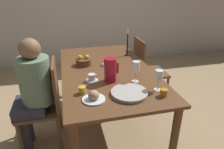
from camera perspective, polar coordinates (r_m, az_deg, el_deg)
ground_plane at (r=2.59m, az=-1.41°, el=-13.48°), size 20.00×20.00×0.00m
wall_back at (r=4.25m, az=-8.54°, el=20.40°), size 10.00×0.06×2.60m
dining_table at (r=2.25m, az=-1.58°, el=-0.61°), size 0.97×1.74×0.73m
chair_person_side at (r=2.16m, az=-18.40°, el=-7.77°), size 0.42×0.42×0.92m
chair_opposite at (r=2.88m, az=9.73°, el=1.52°), size 0.42×0.42×0.92m
person_seated at (r=2.06m, az=-21.68°, el=-3.46°), size 0.39×0.41×1.17m
red_pitcher at (r=1.89m, az=-0.48°, el=1.37°), size 0.14×0.12×0.23m
wine_glass_water at (r=1.88m, az=6.90°, el=2.20°), size 0.07×0.07×0.21m
wine_glass_juice at (r=1.77m, az=13.26°, el=-0.36°), size 0.07×0.07×0.19m
teacup_near_person at (r=1.94m, az=-5.76°, el=-0.98°), size 0.12×0.12×0.07m
teacup_across at (r=2.32m, az=-1.38°, el=3.52°), size 0.12×0.12×0.07m
serving_tray at (r=1.72m, az=4.96°, el=-5.25°), size 0.32×0.32×0.03m
bread_plate at (r=1.63m, az=-5.25°, el=-6.41°), size 0.19×0.19×0.09m
jam_jar_amber at (r=1.73m, az=14.55°, el=-4.93°), size 0.07×0.07×0.06m
jam_jar_red at (r=1.73m, az=-8.45°, el=-4.31°), size 0.07×0.07×0.06m
fruit_bowl at (r=2.34m, az=-8.11°, el=3.76°), size 0.18×0.18×0.12m
candlestick_tall at (r=2.61m, az=4.40°, el=8.20°), size 0.06×0.06×0.34m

